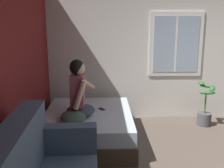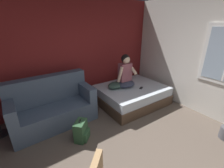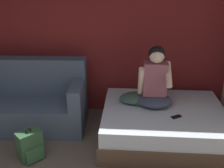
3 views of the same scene
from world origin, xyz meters
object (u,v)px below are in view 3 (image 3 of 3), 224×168
Objects in this scene: couch at (31,101)px; cell_phone at (176,117)px; bed at (163,124)px; person_seated at (155,82)px; backpack at (30,146)px; throw_pillow at (135,98)px.

couch reaches higher than cell_phone.
person_seated is at bearing 138.89° from bed.
backpack is (-1.62, -0.72, -0.64)m from person_seated.
bed is at bearing 1.09° from cell_phone.
cell_phone is at bearing -36.91° from throw_pillow.
cell_phone is (0.55, -0.41, -0.07)m from throw_pillow.
bed is 2.02× the size of person_seated.
throw_pillow is (-0.41, 0.19, 0.31)m from bed.
couch is 2.23m from cell_phone.
backpack is at bearing -161.21° from bed.
cell_phone reaches higher than backpack.
bed reaches higher than backpack.
cell_phone is (0.28, -0.34, -0.35)m from person_seated.
throw_pillow is (1.63, -0.08, 0.16)m from couch.
bed is 0.36m from cell_phone.
backpack is (-1.76, -0.60, -0.04)m from bed.
bed is 12.29× the size of cell_phone.
couch is at bearing 175.64° from person_seated.
person_seated reaches higher than bed.
bed is 0.63m from person_seated.
person_seated reaches higher than cell_phone.
bed is 1.02× the size of couch.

